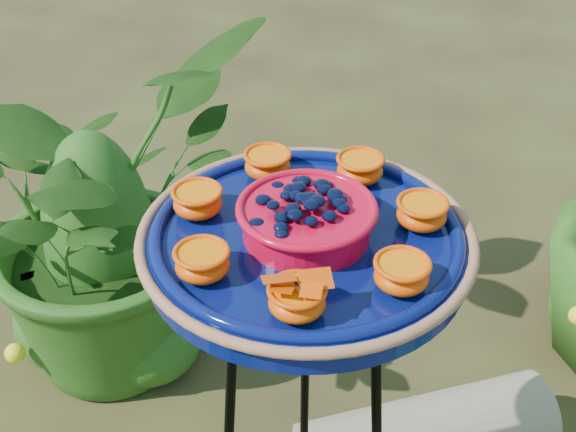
{
  "coord_description": "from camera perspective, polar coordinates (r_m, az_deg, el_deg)",
  "views": [
    {
      "loc": [
        -0.11,
        -0.96,
        1.58
      ],
      "look_at": [
        -0.15,
        -0.06,
        0.95
      ],
      "focal_mm": 50.0,
      "sensor_mm": 36.0,
      "label": 1
    }
  ],
  "objects": [
    {
      "name": "tripod_stand",
      "position": [
        1.37,
        1.1,
        -14.6
      ],
      "size": [
        0.33,
        0.35,
        0.89
      ],
      "rotation": [
        0.0,
        0.0,
        0.0
      ],
      "color": "black",
      "rests_on": "ground"
    },
    {
      "name": "shrub_back_left",
      "position": [
        2.04,
        -13.49,
        0.46
      ],
      "size": [
        0.99,
        1.04,
        0.91
      ],
      "primitive_type": "imported",
      "rotation": [
        0.0,
        0.0,
        1.12
      ],
      "color": "#284F15",
      "rests_on": "ground"
    },
    {
      "name": "feeder_dish",
      "position": [
        1.1,
        1.32,
        -1.43
      ],
      "size": [
        0.47,
        0.47,
        0.11
      ],
      "rotation": [
        0.0,
        0.0,
        0.0
      ],
      "color": "#061151",
      "rests_on": "tripod_stand"
    }
  ]
}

